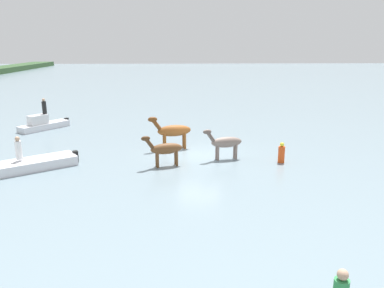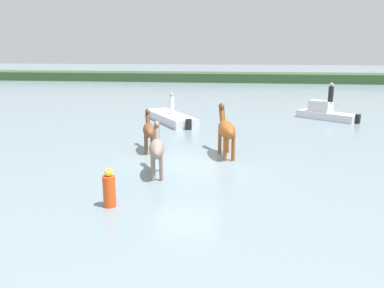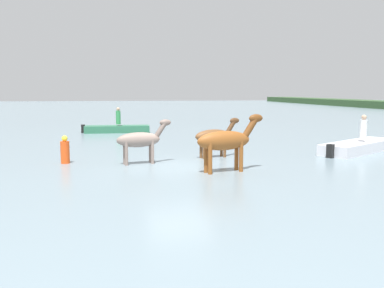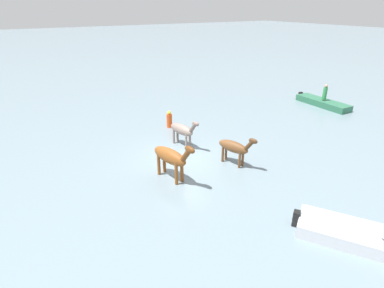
# 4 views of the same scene
# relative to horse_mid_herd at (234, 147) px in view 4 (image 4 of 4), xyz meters

# --- Properties ---
(ground_plane) EXTENTS (217.68, 217.68, 0.00)m
(ground_plane) POSITION_rel_horse_mid_herd_xyz_m (1.93, -1.88, -0.95)
(ground_plane) COLOR gray
(horse_mid_herd) EXTENTS (0.99, 2.22, 1.73)m
(horse_mid_herd) POSITION_rel_horse_mid_herd_xyz_m (0.00, 0.00, 0.00)
(horse_mid_herd) COLOR brown
(horse_mid_herd) RESTS_ON ground_plane
(horse_dun_straggler) EXTENTS (1.08, 2.68, 2.08)m
(horse_dun_straggler) POSITION_rel_horse_mid_herd_xyz_m (3.39, -0.36, 0.19)
(horse_dun_straggler) COLOR brown
(horse_dun_straggler) RESTS_ON ground_plane
(horse_rear_stallion) EXTENTS (0.89, 2.30, 1.78)m
(horse_rear_stallion) POSITION_rel_horse_mid_herd_xyz_m (1.11, -3.31, 0.03)
(horse_rear_stallion) COLOR gray
(horse_rear_stallion) RESTS_ON ground_plane
(boat_skiff_near) EXTENTS (4.06, 5.16, 0.76)m
(boat_skiff_near) POSITION_rel_horse_mid_herd_xyz_m (-0.45, 7.22, -0.77)
(boat_skiff_near) COLOR silver
(boat_skiff_near) RESTS_ON ground_plane
(boat_tender_starboard) EXTENTS (1.37, 4.73, 0.73)m
(boat_tender_starboard) POSITION_rel_horse_mid_herd_xyz_m (-12.34, -4.20, -0.78)
(boat_tender_starboard) COLOR #2D6B4C
(boat_tender_starboard) RESTS_ON ground_plane
(person_spotter_bow) EXTENTS (0.32, 0.32, 1.19)m
(person_spotter_bow) POSITION_rel_horse_mid_herd_xyz_m (-12.26, -4.07, 0.18)
(person_spotter_bow) COLOR #338C4C
(person_spotter_bow) RESTS_ON boat_tender_starboard
(buoy_channel_marker) EXTENTS (0.36, 0.36, 1.14)m
(buoy_channel_marker) POSITION_rel_horse_mid_herd_xyz_m (0.42, -6.33, -0.44)
(buoy_channel_marker) COLOR #E54C19
(buoy_channel_marker) RESTS_ON ground_plane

